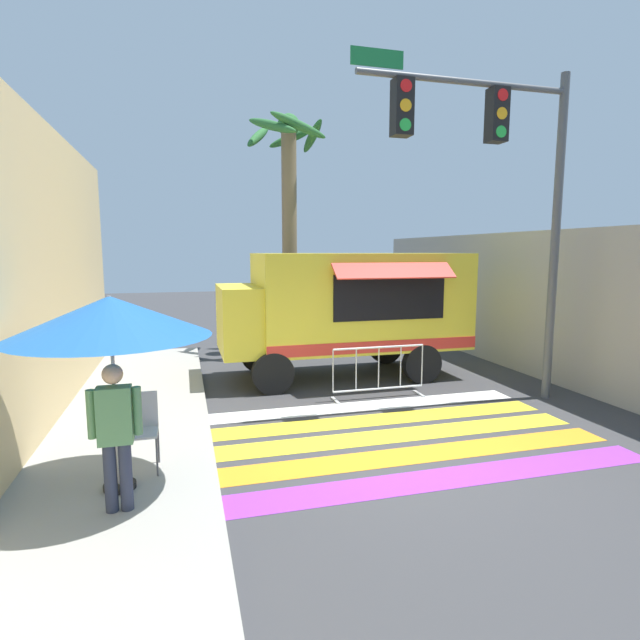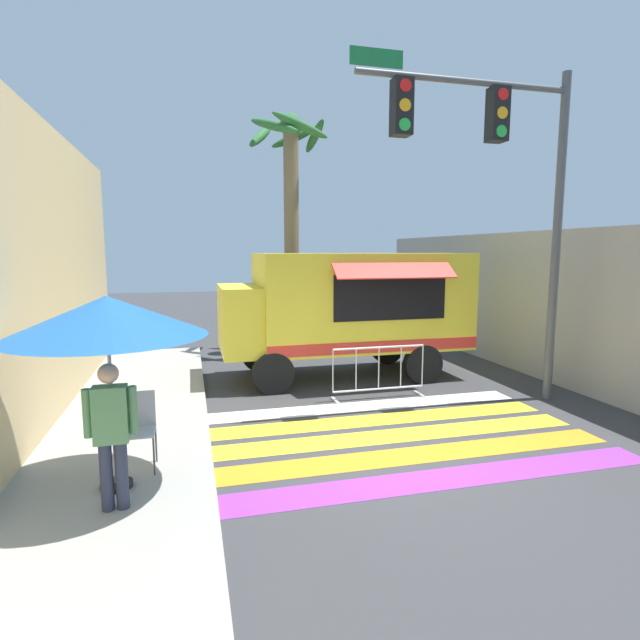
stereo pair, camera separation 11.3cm
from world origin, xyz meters
The scene contains 11 objects.
ground_plane centered at (0.00, 0.00, 0.00)m, with size 60.00×60.00×0.00m, color #38383A.
sidewalk_left centered at (-4.74, 0.00, 0.06)m, with size 4.40×16.00×0.13m.
concrete_wall_right centered at (4.82, 3.00, 1.64)m, with size 0.20×16.00×3.28m.
crosswalk_painted centered at (0.00, 0.52, 0.00)m, with size 6.40×3.60×0.01m.
food_truck centered at (0.54, 4.26, 1.64)m, with size 5.42×2.64×2.78m.
traffic_signal_pole centered at (2.54, 1.61, 4.34)m, with size 4.15×0.29×6.02m.
patio_umbrella centered at (-3.65, -0.48, 2.11)m, with size 2.17×2.17×2.21m.
folding_chair centered at (-3.45, 0.04, 0.70)m, with size 0.43×0.43×0.95m.
vendor_person centered at (-3.59, -0.99, 1.01)m, with size 0.53×0.21×1.57m.
barricade_front centered at (0.71, 2.46, 0.50)m, with size 1.86×0.44×1.02m.
palm_tree centered at (0.01, 7.46, 4.20)m, with size 2.16×2.38×6.50m.
Camera 2 is at (-2.76, -6.32, 2.82)m, focal length 28.00 mm.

